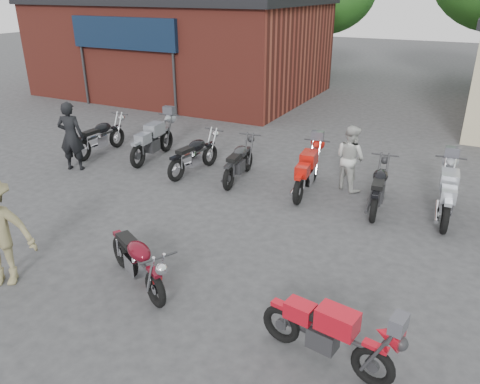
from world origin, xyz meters
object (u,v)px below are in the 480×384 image
at_px(row_bike_0, 100,135).
at_px(row_bike_6, 448,192).
at_px(sportbike, 328,330).
at_px(person_light, 350,158).
at_px(person_dark, 71,136).
at_px(helmet, 154,278).
at_px(row_bike_3, 239,159).
at_px(row_bike_1, 153,138).
at_px(row_bike_5, 379,185).
at_px(row_bike_2, 194,153).
at_px(vintage_motorcycle, 137,258).
at_px(row_bike_4, 307,169).

relative_size(row_bike_0, row_bike_6, 0.96).
xyz_separation_m(sportbike, person_light, (-1.36, 5.99, 0.28)).
bearing_deg(person_dark, helmet, 125.07).
distance_m(helmet, row_bike_3, 4.95).
distance_m(row_bike_1, row_bike_6, 7.95).
xyz_separation_m(row_bike_5, row_bike_6, (1.40, 0.22, 0.04)).
relative_size(row_bike_1, row_bike_5, 1.10).
xyz_separation_m(sportbike, row_bike_2, (-5.33, 5.17, 0.03)).
height_order(helmet, person_light, person_light).
bearing_deg(row_bike_1, person_dark, 134.54).
bearing_deg(row_bike_6, vintage_motorcycle, 135.06).
height_order(vintage_motorcycle, row_bike_4, row_bike_4).
relative_size(person_light, row_bike_5, 0.83).
distance_m(vintage_motorcycle, sportbike, 3.34).
bearing_deg(row_bike_3, row_bike_2, 87.45).
xyz_separation_m(person_light, row_bike_0, (-7.34, -0.73, -0.23)).
bearing_deg(row_bike_1, helmet, -148.43).
height_order(sportbike, row_bike_5, row_bike_5).
xyz_separation_m(row_bike_1, row_bike_3, (2.97, -0.31, -0.06)).
bearing_deg(person_dark, row_bike_0, -100.62).
distance_m(row_bike_4, row_bike_5, 1.75).
height_order(helmet, row_bike_3, row_bike_3).
height_order(sportbike, helmet, sportbike).
height_order(person_light, row_bike_0, person_light).
bearing_deg(helmet, row_bike_2, 114.86).
distance_m(person_light, row_bike_3, 2.78).
bearing_deg(row_bike_5, row_bike_1, 80.18).
bearing_deg(person_light, helmet, 100.25).
bearing_deg(row_bike_5, row_bike_3, 82.08).
bearing_deg(person_light, row_bike_2, 39.52).
distance_m(vintage_motorcycle, person_dark, 6.27).
height_order(sportbike, person_dark, person_dark).
distance_m(helmet, row_bike_4, 5.00).
bearing_deg(person_light, row_bike_5, 165.43).
xyz_separation_m(sportbike, row_bike_1, (-7.00, 5.58, 0.09)).
bearing_deg(vintage_motorcycle, person_light, 98.54).
distance_m(person_dark, row_bike_6, 9.49).
relative_size(helmet, row_bike_0, 0.13).
bearing_deg(row_bike_6, person_light, 70.13).
bearing_deg(row_bike_0, sportbike, -120.68).
height_order(vintage_motorcycle, row_bike_2, row_bike_2).
bearing_deg(row_bike_6, row_bike_1, 83.47).
bearing_deg(row_bike_0, helmet, -130.50).
bearing_deg(row_bike_0, vintage_motorcycle, -132.43).
xyz_separation_m(row_bike_0, row_bike_4, (6.49, 0.06, 0.01)).
relative_size(row_bike_2, row_bike_4, 0.95).
bearing_deg(row_bike_4, row_bike_1, 81.02).
relative_size(vintage_motorcycle, person_light, 1.17).
xyz_separation_m(row_bike_0, row_bike_3, (4.66, 0.02, -0.03)).
xyz_separation_m(person_dark, row_bike_0, (-0.27, 1.36, -0.36)).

